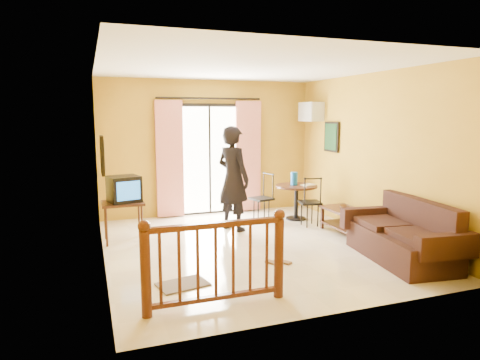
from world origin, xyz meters
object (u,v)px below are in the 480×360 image
object	(u,v)px
television	(124,189)
coffee_table	(346,217)
standing_person	(233,179)
dining_table	(296,192)
sofa	(404,238)

from	to	relation	value
television	coffee_table	bearing A→B (deg)	-27.27
standing_person	coffee_table	bearing A→B (deg)	-145.75
dining_table	television	bearing A→B (deg)	-173.11
dining_table	sofa	xyz separation A→B (m)	(0.36, -2.72, -0.22)
dining_table	coffee_table	world-z (taller)	dining_table
dining_table	sofa	world-z (taller)	sofa
dining_table	standing_person	bearing A→B (deg)	-167.32
dining_table	coffee_table	distance (m)	1.31
dining_table	coffee_table	bearing A→B (deg)	-74.21
sofa	coffee_table	bearing A→B (deg)	97.10
coffee_table	standing_person	bearing A→B (deg)	153.11
standing_person	television	bearing A→B (deg)	63.56
sofa	television	bearing A→B (deg)	155.03
dining_table	standing_person	distance (m)	1.54
sofa	standing_person	xyz separation A→B (m)	(-1.81, 2.39, 0.62)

